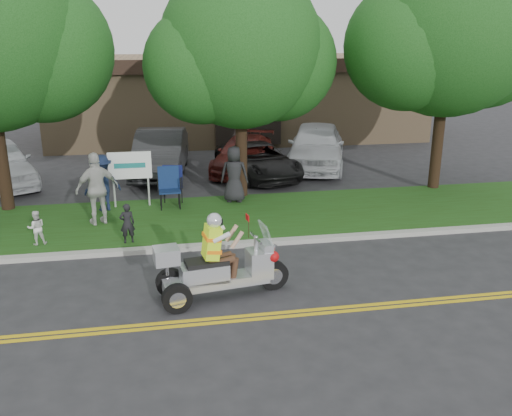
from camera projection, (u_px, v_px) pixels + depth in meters
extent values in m
plane|color=#28282B|center=(273.00, 303.00, 10.54)|extent=(120.00, 120.00, 0.00)
cube|color=gold|center=(279.00, 317.00, 9.99)|extent=(60.00, 0.10, 0.01)
cube|color=gold|center=(277.00, 313.00, 10.14)|extent=(60.00, 0.10, 0.01)
cube|color=#A8A89E|center=(247.00, 244.00, 13.38)|extent=(60.00, 0.25, 0.12)
cube|color=#214312|center=(235.00, 217.00, 15.40)|extent=(60.00, 4.00, 0.10)
cube|color=#9E7F5B|center=(235.00, 96.00, 28.09)|extent=(18.00, 8.00, 4.00)
cube|color=black|center=(248.00, 66.00, 23.78)|extent=(18.00, 0.30, 0.60)
sphere|color=#164614|center=(40.00, 50.00, 15.12)|extent=(4.05, 4.05, 4.05)
cylinder|color=#332114|center=(241.00, 133.00, 16.74)|extent=(0.36, 0.36, 4.20)
sphere|color=#164614|center=(241.00, 47.00, 15.97)|extent=(4.80, 4.80, 4.80)
sphere|color=#164614|center=(278.00, 62.00, 16.59)|extent=(3.60, 3.60, 3.60)
sphere|color=#164614|center=(201.00, 66.00, 15.74)|extent=(3.36, 3.36, 3.36)
cylinder|color=#332114|center=(440.00, 119.00, 17.57)|extent=(0.36, 0.36, 4.76)
sphere|color=#164614|center=(449.00, 26.00, 16.69)|extent=(5.60, 5.60, 5.60)
sphere|color=#164614|center=(483.00, 43.00, 17.36)|extent=(4.20, 4.20, 4.20)
sphere|color=#164614|center=(408.00, 46.00, 16.45)|extent=(3.92, 3.92, 3.92)
cylinder|color=silver|center=(114.00, 192.00, 15.99)|extent=(0.06, 0.06, 1.10)
cylinder|color=silver|center=(149.00, 191.00, 16.16)|extent=(0.06, 0.06, 1.10)
cube|color=white|center=(130.00, 165.00, 15.83)|extent=(1.25, 0.06, 0.80)
cylinder|color=black|center=(273.00, 275.00, 11.03)|extent=(0.63, 0.23, 0.61)
cylinder|color=black|center=(177.00, 299.00, 10.09)|extent=(0.59, 0.23, 0.57)
cylinder|color=black|center=(170.00, 282.00, 10.75)|extent=(0.59, 0.23, 0.57)
cube|color=silver|center=(220.00, 281.00, 10.68)|extent=(1.99, 0.74, 0.18)
cube|color=silver|center=(204.00, 273.00, 10.52)|extent=(0.98, 0.60, 0.36)
cube|color=black|center=(207.00, 262.00, 10.47)|extent=(0.87, 0.54, 0.10)
cube|color=silver|center=(259.00, 263.00, 10.84)|extent=(0.53, 0.55, 0.56)
cube|color=silver|center=(266.00, 235.00, 10.71)|extent=(0.26, 0.49, 0.50)
cube|color=silver|center=(166.00, 255.00, 10.17)|extent=(0.52, 0.49, 0.31)
sphere|color=#B20C0F|center=(273.00, 256.00, 10.73)|extent=(0.23, 0.23, 0.23)
cube|color=#AFDD17|center=(212.00, 242.00, 10.38)|extent=(0.41, 0.46, 0.67)
sphere|color=silver|center=(214.00, 220.00, 10.27)|extent=(0.30, 0.30, 0.30)
cylinder|color=black|center=(161.00, 202.00, 15.71)|extent=(0.03, 0.03, 0.50)
cylinder|color=black|center=(180.00, 201.00, 15.81)|extent=(0.03, 0.03, 0.50)
cylinder|color=black|center=(160.00, 198.00, 16.17)|extent=(0.03, 0.03, 0.50)
cylinder|color=black|center=(179.00, 197.00, 16.28)|extent=(0.03, 0.03, 0.50)
cube|color=#10244F|center=(170.00, 191.00, 15.91)|extent=(0.64, 0.58, 0.05)
cube|color=#10244F|center=(169.00, 177.00, 16.06)|extent=(0.63, 0.20, 0.67)
cylinder|color=black|center=(161.00, 200.00, 15.98)|extent=(0.03, 0.03, 0.49)
cylinder|color=black|center=(179.00, 200.00, 15.96)|extent=(0.03, 0.03, 0.49)
cylinder|color=black|center=(164.00, 195.00, 16.44)|extent=(0.03, 0.03, 0.49)
cylinder|color=black|center=(182.00, 195.00, 16.43)|extent=(0.03, 0.03, 0.49)
cube|color=#0F164A|center=(171.00, 189.00, 16.13)|extent=(0.71, 0.67, 0.04)
cube|color=#0F164A|center=(172.00, 176.00, 16.28)|extent=(0.64, 0.30, 0.66)
imported|color=#BBBBB4|center=(97.00, 189.00, 14.40)|extent=(1.24, 0.88, 1.96)
imported|color=#151F3A|center=(103.00, 183.00, 15.58)|extent=(1.21, 0.95, 1.64)
imported|color=black|center=(234.00, 174.00, 16.40)|extent=(0.94, 0.72, 1.72)
imported|color=black|center=(127.00, 223.00, 13.19)|extent=(0.40, 0.30, 1.00)
imported|color=silver|center=(36.00, 228.00, 13.10)|extent=(0.48, 0.41, 0.86)
imported|color=#2D2D30|center=(160.00, 153.00, 20.12)|extent=(2.34, 5.18, 1.65)
imported|color=black|center=(258.00, 161.00, 19.76)|extent=(2.98, 4.82, 1.24)
imported|color=#471410|center=(244.00, 155.00, 20.65)|extent=(3.37, 4.82, 1.29)
imported|color=#B8BAC0|center=(316.00, 146.00, 21.09)|extent=(3.65, 5.59, 1.77)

